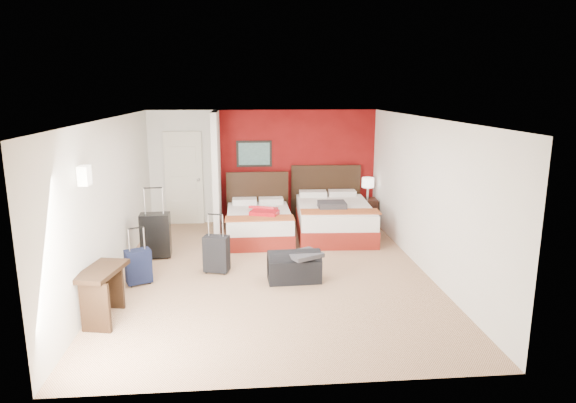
{
  "coord_description": "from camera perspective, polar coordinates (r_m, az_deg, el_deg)",
  "views": [
    {
      "loc": [
        -0.41,
        -7.73,
        2.94
      ],
      "look_at": [
        0.34,
        0.8,
        1.0
      ],
      "focal_mm": 31.05,
      "sensor_mm": 36.0,
      "label": 1
    }
  ],
  "objects": [
    {
      "name": "room_walls",
      "position": [
        9.36,
        -11.03,
        2.16
      ],
      "size": [
        5.02,
        6.52,
        2.5
      ],
      "color": "white",
      "rests_on": "ground"
    },
    {
      "name": "table_lamp",
      "position": [
        11.04,
        9.12,
        1.49
      ],
      "size": [
        0.33,
        0.33,
        0.47
      ],
      "primitive_type": "cylinder",
      "rotation": [
        0.0,
        0.0,
        0.29
      ],
      "color": "beige",
      "rests_on": "nightstand"
    },
    {
      "name": "jacket_bundle",
      "position": [
        9.88,
        5.06,
        -0.4
      ],
      "size": [
        0.54,
        0.44,
        0.13
      ],
      "primitive_type": "cube",
      "rotation": [
        0.0,
        0.0,
        -0.01
      ],
      "color": "#38383D",
      "rests_on": "bed_right"
    },
    {
      "name": "nightstand",
      "position": [
        11.15,
        9.03,
        -1.16
      ],
      "size": [
        0.43,
        0.43,
        0.58
      ],
      "primitive_type": "cube",
      "rotation": [
        0.0,
        0.0,
        -0.03
      ],
      "color": "black",
      "rests_on": "ground"
    },
    {
      "name": "entry_door",
      "position": [
        11.18,
        -11.83,
        2.62
      ],
      "size": [
        0.82,
        0.06,
        2.05
      ],
      "primitive_type": "cube",
      "color": "silver",
      "rests_on": "ground"
    },
    {
      "name": "partition_wall",
      "position": [
        10.5,
        -8.18,
        3.36
      ],
      "size": [
        0.12,
        1.2,
        2.5
      ],
      "primitive_type": "cube",
      "color": "silver",
      "rests_on": "ground"
    },
    {
      "name": "red_accent_panel",
      "position": [
        11.15,
        1.02,
        4.04
      ],
      "size": [
        3.5,
        0.04,
        2.5
      ],
      "primitive_type": "cube",
      "color": "maroon",
      "rests_on": "ground"
    },
    {
      "name": "jacket_draped",
      "position": [
        7.73,
        1.86,
        -6.08
      ],
      "size": [
        0.63,
        0.6,
        0.07
      ],
      "primitive_type": "cube",
      "rotation": [
        0.0,
        0.0,
        0.49
      ],
      "color": "#3B3A40",
      "rests_on": "duffel_bag"
    },
    {
      "name": "suitcase_charcoal",
      "position": [
        8.24,
        -8.19,
        -6.11
      ],
      "size": [
        0.45,
        0.34,
        0.59
      ],
      "primitive_type": "cube",
      "rotation": [
        0.0,
        0.0,
        -0.26
      ],
      "color": "black",
      "rests_on": "ground"
    },
    {
      "name": "bed_left",
      "position": [
        10.01,
        -3.34,
        -2.71
      ],
      "size": [
        1.29,
        1.83,
        0.55
      ],
      "primitive_type": "cube",
      "rotation": [
        0.0,
        0.0,
        0.01
      ],
      "color": "silver",
      "rests_on": "ground"
    },
    {
      "name": "red_suitcase_open",
      "position": [
        9.84,
        -2.76,
        -1.07
      ],
      "size": [
        0.74,
        0.85,
        0.09
      ],
      "primitive_type": "cube",
      "rotation": [
        0.0,
        0.0,
        -0.35
      ],
      "color": "red",
      "rests_on": "bed_left"
    },
    {
      "name": "duffel_bag",
      "position": [
        7.84,
        0.7,
        -7.65
      ],
      "size": [
        0.83,
        0.47,
        0.41
      ],
      "primitive_type": "cube",
      "rotation": [
        0.0,
        0.0,
        0.04
      ],
      "color": "black",
      "rests_on": "ground"
    },
    {
      "name": "suitcase_navy",
      "position": [
        8.03,
        -16.75,
        -7.3
      ],
      "size": [
        0.43,
        0.36,
        0.52
      ],
      "primitive_type": "cube",
      "rotation": [
        0.0,
        0.0,
        0.42
      ],
      "color": "black",
      "rests_on": "ground"
    },
    {
      "name": "ground",
      "position": [
        8.28,
        -1.87,
        -8.03
      ],
      "size": [
        6.5,
        6.5,
        0.0
      ],
      "primitive_type": "plane",
      "color": "tan",
      "rests_on": "ground"
    },
    {
      "name": "suitcase_black",
      "position": [
        9.15,
        -14.9,
        -3.9
      ],
      "size": [
        0.53,
        0.35,
        0.77
      ],
      "primitive_type": "cube",
      "rotation": [
        0.0,
        0.0,
        0.06
      ],
      "color": "black",
      "rests_on": "ground"
    },
    {
      "name": "bed_right",
      "position": [
        10.28,
        5.28,
        -2.08
      ],
      "size": [
        1.6,
        2.2,
        0.63
      ],
      "primitive_type": "cube",
      "rotation": [
        0.0,
        0.0,
        -0.06
      ],
      "color": "white",
      "rests_on": "ground"
    },
    {
      "name": "desk",
      "position": [
        6.97,
        -20.44,
        -9.92
      ],
      "size": [
        0.58,
        0.9,
        0.7
      ],
      "primitive_type": "cube",
      "rotation": [
        0.0,
        0.0,
        -0.21
      ],
      "color": "black",
      "rests_on": "ground"
    }
  ]
}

